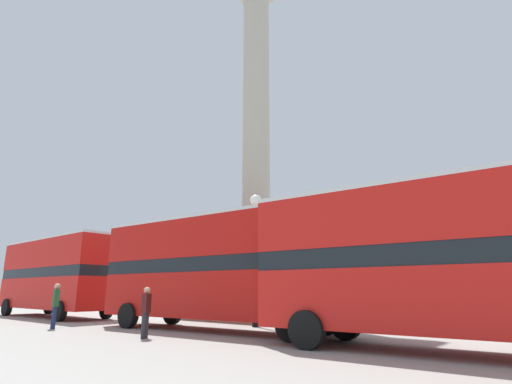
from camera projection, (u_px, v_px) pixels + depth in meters
ground_plane at (256, 319)px, 21.51m from camera, size 200.00×200.00×0.00m
monument_column at (256, 210)px, 22.95m from camera, size 6.08×6.08×22.29m
bus_a at (220, 266)px, 15.61m from camera, size 11.26×3.33×4.38m
bus_b at (460, 256)px, 9.87m from camera, size 10.63×3.38×4.23m
bus_c at (58, 274)px, 23.60m from camera, size 10.29×2.91×4.48m
street_lamp at (256, 239)px, 17.76m from camera, size 0.52×0.52×5.76m
pedestrian_near_lamp at (146, 310)px, 13.03m from camera, size 0.37×0.45×1.62m
pedestrian_by_plinth at (55, 303)px, 16.26m from camera, size 0.50×0.31×1.78m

